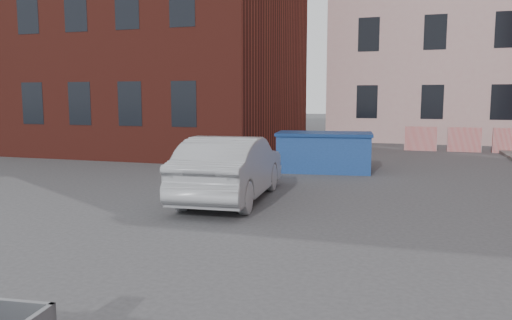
% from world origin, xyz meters
% --- Properties ---
extents(ground, '(120.00, 120.00, 0.00)m').
position_xyz_m(ground, '(0.00, 0.00, 0.00)').
color(ground, '#38383A').
rests_on(ground, ground).
extents(building_pink, '(16.00, 8.00, 14.00)m').
position_xyz_m(building_pink, '(6.00, 22.00, 7.00)').
color(building_pink, '#CE9F9E').
rests_on(building_pink, ground).
extents(far_building, '(6.00, 6.00, 8.00)m').
position_xyz_m(far_building, '(-20.00, 22.00, 4.00)').
color(far_building, maroon).
rests_on(far_building, ground).
extents(barriers, '(4.70, 0.18, 1.00)m').
position_xyz_m(barriers, '(4.20, 15.00, 0.50)').
color(barriers, red).
rests_on(barriers, ground).
extents(dumpster, '(2.96, 1.77, 1.18)m').
position_xyz_m(dumpster, '(-0.36, 7.90, 0.59)').
color(dumpster, navy).
rests_on(dumpster, ground).
extents(silver_car, '(1.80, 4.34, 1.40)m').
position_xyz_m(silver_car, '(-1.59, 3.17, 0.70)').
color(silver_car, '#9B9DA2').
rests_on(silver_car, ground).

